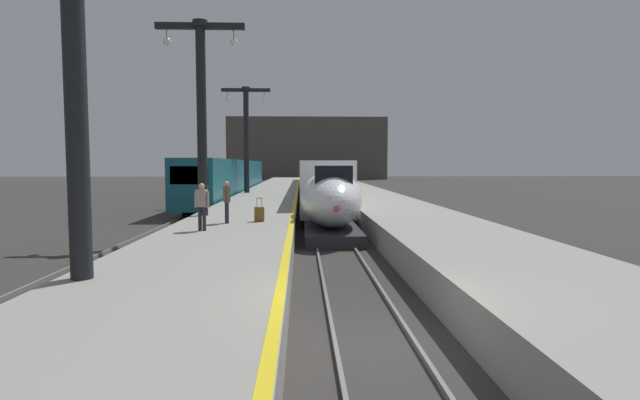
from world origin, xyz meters
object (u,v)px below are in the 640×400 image
Objects in this scene: regional_train_adjacent at (232,178)px; station_column_near at (76,8)px; passenger_mid_platform at (202,203)px; station_column_far at (246,129)px; rolling_suitcase at (259,214)px; highspeed_train_main at (316,180)px; station_column_mid at (201,99)px; passenger_near_edge at (227,199)px.

station_column_near reaches higher than regional_train_adjacent.
station_column_near reaches higher than passenger_mid_platform.
station_column_near is at bearing -97.39° from passenger_mid_platform.
regional_train_adjacent is 4.21× the size of station_column_far.
station_column_near is at bearing -86.57° from regional_train_adjacent.
regional_train_adjacent is 37.27× the size of rolling_suitcase.
passenger_mid_platform is (-4.89, -29.38, 0.08)m from highspeed_train_main.
station_column_far is at bearing -135.41° from highspeed_train_main.
regional_train_adjacent is at bearing 93.43° from station_column_near.
station_column_near is 5.26× the size of passenger_mid_platform.
station_column_near reaches higher than station_column_mid.
passenger_near_edge is at bearing -63.34° from station_column_mid.
passenger_mid_platform reaches higher than rolling_suitcase.
passenger_near_edge is 1.00× the size of passenger_mid_platform.
regional_train_adjacent is at bearing 96.02° from passenger_mid_platform.
rolling_suitcase is at bearing 56.62° from passenger_mid_platform.
station_column_mid reaches higher than passenger_mid_platform.
station_column_mid is at bearing -103.76° from highspeed_train_main.
rolling_suitcase is (1.25, 0.52, -0.69)m from passenger_near_edge.
station_column_near is 8.62m from passenger_mid_platform.
station_column_near is (2.26, -37.70, 4.38)m from regional_train_adjacent.
station_column_mid is 8.97× the size of rolling_suitcase.
passenger_near_edge is 1.72× the size of rolling_suitcase.
rolling_suitcase is at bearing -82.34° from station_column_far.
passenger_mid_platform is at bearing 82.61° from station_column_near.
station_column_mid reaches higher than station_column_far.
station_column_near is 5.26× the size of passenger_near_edge.
rolling_suitcase is at bearing -79.75° from regional_train_adjacent.
highspeed_train_main is at bearing 80.90° from passenger_near_edge.
highspeed_train_main is at bearing 44.59° from station_column_far.
highspeed_train_main is 25.19m from station_column_mid.
station_column_mid is at bearing -90.00° from station_column_far.
highspeed_train_main is 37.42m from station_column_near.
passenger_near_edge is 1.52m from rolling_suitcase.
station_column_near is 1.02× the size of station_column_far.
regional_train_adjacent reaches higher than passenger_mid_platform.
station_column_far is 5.14× the size of passenger_near_edge.
passenger_mid_platform is (0.95, 7.31, -4.47)m from station_column_near.
regional_train_adjacent is 28.44m from passenger_near_edge.
highspeed_train_main is at bearing 83.37° from rolling_suitcase.
rolling_suitcase is (1.80, 2.73, -0.69)m from passenger_mid_platform.
station_column_near reaches higher than station_column_far.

